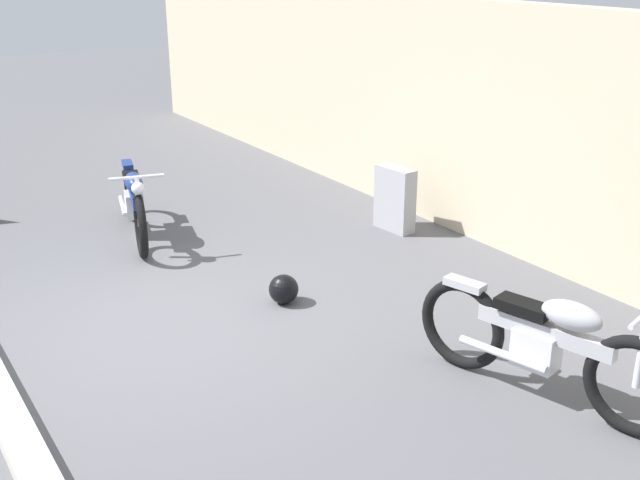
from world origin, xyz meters
TOP-DOWN VIEW (x-y plane):
  - ground_plane at (0.00, 0.00)m, footprint 40.00×40.00m
  - building_wall at (0.00, 4.10)m, footprint 18.00×0.30m
  - stone_marker at (-0.94, 3.38)m, footprint 0.54×0.25m
  - helmet at (0.11, 1.23)m, footprint 0.28×0.28m
  - motorcycle_silver at (2.60, 2.00)m, footprint 2.09×0.78m
  - motorcycle_blue at (-2.36, 0.70)m, footprint 2.01×0.77m

SIDE VIEW (x-z plane):
  - ground_plane at x=0.00m, z-range 0.00..0.00m
  - helmet at x=0.11m, z-range 0.00..0.28m
  - stone_marker at x=-0.94m, z-range 0.00..0.77m
  - motorcycle_blue at x=-2.36m, z-range -0.02..0.91m
  - motorcycle_silver at x=2.60m, z-range -0.02..0.94m
  - building_wall at x=0.00m, z-range 0.00..2.65m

